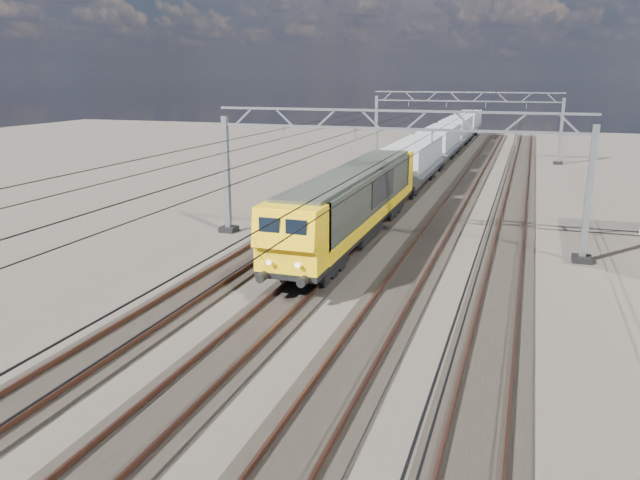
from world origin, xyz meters
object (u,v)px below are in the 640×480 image
(catenary_gantry_far, at_px, (465,123))
(hopper_wagon_fourth, at_px, (468,123))
(hopper_wagon_lead, at_px, (414,160))
(hopper_wagon_mid, at_px, (439,142))
(locomotive, at_px, (354,200))
(catenary_gantry_mid, at_px, (392,173))
(hopper_wagon_third, at_px, (456,131))

(catenary_gantry_far, height_order, hopper_wagon_fourth, catenary_gantry_far)
(hopper_wagon_lead, distance_m, hopper_wagon_mid, 14.20)
(catenary_gantry_far, distance_m, hopper_wagon_mid, 4.87)
(locomotive, distance_m, hopper_wagon_mid, 31.90)
(hopper_wagon_mid, xyz_separation_m, hopper_wagon_fourth, (0.00, 28.40, 0.00))
(catenary_gantry_far, relative_size, hopper_wagon_mid, 1.53)
(catenary_gantry_far, height_order, hopper_wagon_lead, catenary_gantry_far)
(catenary_gantry_mid, xyz_separation_m, hopper_wagon_mid, (-2.00, 31.89, -1.67))
(catenary_gantry_far, height_order, hopper_wagon_third, catenary_gantry_far)
(catenary_gantry_mid, bearing_deg, hopper_wagon_fourth, 91.90)
(hopper_wagon_lead, bearing_deg, catenary_gantry_far, 83.77)
(catenary_gantry_far, relative_size, hopper_wagon_lead, 1.53)
(hopper_wagon_lead, relative_size, hopper_wagon_mid, 1.00)
(catenary_gantry_mid, relative_size, hopper_wagon_lead, 1.53)
(catenary_gantry_far, relative_size, locomotive, 0.94)
(locomotive, xyz_separation_m, hopper_wagon_lead, (-0.00, 17.70, -0.09))
(catenary_gantry_far, distance_m, hopper_wagon_fourth, 24.42)
(hopper_wagon_mid, height_order, hopper_wagon_third, same)
(locomotive, bearing_deg, hopper_wagon_mid, 90.00)
(hopper_wagon_third, bearing_deg, hopper_wagon_fourth, 90.00)
(hopper_wagon_mid, bearing_deg, hopper_wagon_lead, -90.00)
(catenary_gantry_mid, height_order, locomotive, catenary_gantry_mid)
(catenary_gantry_mid, relative_size, hopper_wagon_mid, 1.53)
(catenary_gantry_mid, bearing_deg, hopper_wagon_lead, 96.45)
(hopper_wagon_lead, bearing_deg, hopper_wagon_mid, 90.00)
(catenary_gantry_far, xyz_separation_m, hopper_wagon_fourth, (-2.00, 24.29, -1.67))
(hopper_wagon_third, bearing_deg, hopper_wagon_lead, -90.00)
(catenary_gantry_mid, xyz_separation_m, catenary_gantry_far, (0.00, 36.00, 0.00))
(catenary_gantry_far, xyz_separation_m, locomotive, (-2.00, -36.01, -1.58))
(catenary_gantry_mid, distance_m, hopper_wagon_mid, 31.99)
(catenary_gantry_far, height_order, hopper_wagon_mid, catenary_gantry_far)
(hopper_wagon_fourth, bearing_deg, catenary_gantry_mid, -88.10)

